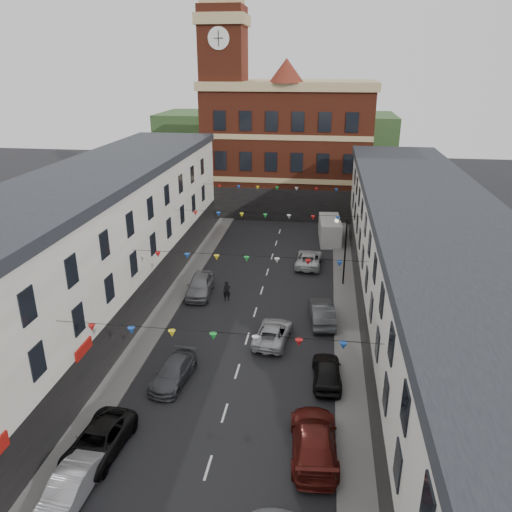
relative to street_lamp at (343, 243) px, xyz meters
The scene contains 20 objects.
ground 15.94m from the street_lamp, 115.07° to the right, with size 160.00×160.00×0.00m, color black.
pavement_left 18.43m from the street_lamp, 138.26° to the right, with size 1.80×64.00×0.15m, color #605E5B.
pavement_right 12.60m from the street_lamp, 88.33° to the right, with size 1.80×64.00×0.15m, color #605E5B.
terrace_left 22.52m from the street_lamp, 144.66° to the right, with size 8.40×56.00×10.70m.
terrace_right 14.04m from the street_lamp, 68.09° to the right, with size 8.40×56.00×9.70m.
civic_building 25.18m from the street_lamp, 105.30° to the left, with size 20.60×13.30×18.50m.
clock_tower 27.57m from the street_lamp, 123.79° to the left, with size 5.60×5.60×30.00m.
distant_hill 49.16m from the street_lamp, 102.40° to the left, with size 40.00×14.00×10.00m, color #2B4D24.
street_lamp is the anchor object (origin of this frame).
car_left_b 27.71m from the street_lamp, 115.97° to the right, with size 1.45×4.17×1.37m, color silver.
car_left_c 25.11m from the street_lamp, 118.94° to the right, with size 2.23×4.84×1.35m, color black.
car_left_d 18.84m from the street_lamp, 123.17° to the right, with size 1.78×4.39×1.27m, color #474A4F.
car_left_e 12.40m from the street_lamp, 163.49° to the right, with size 1.92×4.78×1.63m, color gray.
car_right_c 20.66m from the street_lamp, 94.61° to the right, with size 2.25×5.54×1.61m, color #581611.
car_right_d 14.69m from the street_lamp, 94.20° to the right, with size 1.69×4.19×1.43m, color black.
car_right_e 7.65m from the street_lamp, 102.17° to the right, with size 1.64×4.70×1.55m, color #44474B.
car_right_f 5.97m from the street_lamp, 124.80° to the left, with size 2.28×4.95×1.38m, color silver.
moving_car 11.58m from the street_lamp, 115.32° to the right, with size 2.13×4.62×1.28m, color #BBBDC2.
white_van 11.87m from the street_lamp, 94.71° to the left, with size 2.13×5.53×2.45m, color beige.
pedestrian 10.51m from the street_lamp, 154.74° to the right, with size 0.61×0.40×1.68m, color black.
Camera 1 is at (4.79, -25.91, 17.85)m, focal length 35.00 mm.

